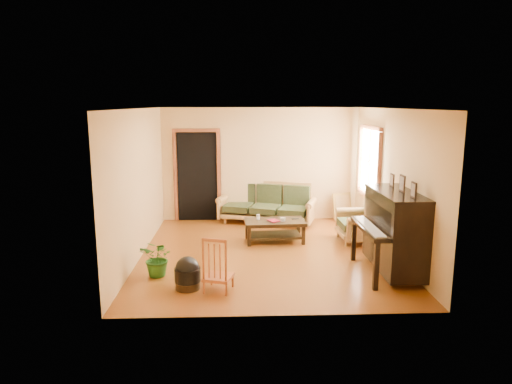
{
  "coord_description": "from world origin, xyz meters",
  "views": [
    {
      "loc": [
        -0.5,
        -7.94,
        2.69
      ],
      "look_at": [
        -0.18,
        0.2,
        1.1
      ],
      "focal_mm": 32.0,
      "sensor_mm": 36.0,
      "label": 1
    }
  ],
  "objects_px": {
    "armchair": "(358,220)",
    "piano": "(396,233)",
    "sofa": "(266,204)",
    "coffee_table": "(275,231)",
    "red_chair": "(218,263)",
    "potted_plant": "(158,258)",
    "ceramic_crock": "(347,217)",
    "footstool": "(188,277)"
  },
  "relations": [
    {
      "from": "red_chair",
      "to": "potted_plant",
      "type": "distance_m",
      "value": 1.14
    },
    {
      "from": "sofa",
      "to": "footstool",
      "type": "distance_m",
      "value": 3.95
    },
    {
      "from": "piano",
      "to": "armchair",
      "type": "bearing_deg",
      "value": 94.61
    },
    {
      "from": "red_chair",
      "to": "piano",
      "type": "bearing_deg",
      "value": 27.29
    },
    {
      "from": "ceramic_crock",
      "to": "sofa",
      "type": "bearing_deg",
      "value": -178.85
    },
    {
      "from": "coffee_table",
      "to": "potted_plant",
      "type": "bearing_deg",
      "value": -138.1
    },
    {
      "from": "sofa",
      "to": "potted_plant",
      "type": "distance_m",
      "value": 3.7
    },
    {
      "from": "piano",
      "to": "ceramic_crock",
      "type": "bearing_deg",
      "value": 89.97
    },
    {
      "from": "coffee_table",
      "to": "armchair",
      "type": "distance_m",
      "value": 1.65
    },
    {
      "from": "coffee_table",
      "to": "sofa",
      "type": "bearing_deg",
      "value": 93.31
    },
    {
      "from": "coffee_table",
      "to": "armchair",
      "type": "height_order",
      "value": "armchair"
    },
    {
      "from": "coffee_table",
      "to": "footstool",
      "type": "xyz_separation_m",
      "value": [
        -1.46,
        -2.29,
        -0.03
      ]
    },
    {
      "from": "armchair",
      "to": "piano",
      "type": "distance_m",
      "value": 1.78
    },
    {
      "from": "potted_plant",
      "to": "red_chair",
      "type": "bearing_deg",
      "value": -31.87
    },
    {
      "from": "armchair",
      "to": "potted_plant",
      "type": "xyz_separation_m",
      "value": [
        -3.61,
        -1.73,
        -0.14
      ]
    },
    {
      "from": "armchair",
      "to": "ceramic_crock",
      "type": "relative_size",
      "value": 3.85
    },
    {
      "from": "sofa",
      "to": "ceramic_crock",
      "type": "xyz_separation_m",
      "value": [
        1.86,
        0.04,
        -0.34
      ]
    },
    {
      "from": "coffee_table",
      "to": "piano",
      "type": "relative_size",
      "value": 0.78
    },
    {
      "from": "red_chair",
      "to": "armchair",
      "type": "bearing_deg",
      "value": 57.06
    },
    {
      "from": "coffee_table",
      "to": "piano",
      "type": "height_order",
      "value": "piano"
    },
    {
      "from": "footstool",
      "to": "sofa",
      "type": "bearing_deg",
      "value": 69.51
    },
    {
      "from": "sofa",
      "to": "footstool",
      "type": "relative_size",
      "value": 5.54
    },
    {
      "from": "sofa",
      "to": "ceramic_crock",
      "type": "height_order",
      "value": "sofa"
    },
    {
      "from": "piano",
      "to": "potted_plant",
      "type": "xyz_separation_m",
      "value": [
        -3.75,
        0.03,
        -0.37
      ]
    },
    {
      "from": "armchair",
      "to": "piano",
      "type": "relative_size",
      "value": 0.58
    },
    {
      "from": "coffee_table",
      "to": "red_chair",
      "type": "height_order",
      "value": "red_chair"
    },
    {
      "from": "piano",
      "to": "potted_plant",
      "type": "bearing_deg",
      "value": 179.47
    },
    {
      "from": "coffee_table",
      "to": "potted_plant",
      "type": "xyz_separation_m",
      "value": [
        -1.97,
        -1.77,
        0.08
      ]
    },
    {
      "from": "ceramic_crock",
      "to": "coffee_table",
      "type": "bearing_deg",
      "value": -141.0
    },
    {
      "from": "sofa",
      "to": "red_chair",
      "type": "xyz_separation_m",
      "value": [
        -0.92,
        -3.77,
        -0.04
      ]
    },
    {
      "from": "footstool",
      "to": "ceramic_crock",
      "type": "height_order",
      "value": "footstool"
    },
    {
      "from": "armchair",
      "to": "footstool",
      "type": "distance_m",
      "value": 3.84
    },
    {
      "from": "piano",
      "to": "ceramic_crock",
      "type": "xyz_separation_m",
      "value": [
        -0.0,
        3.24,
        -0.56
      ]
    },
    {
      "from": "potted_plant",
      "to": "coffee_table",
      "type": "bearing_deg",
      "value": 41.9
    },
    {
      "from": "piano",
      "to": "sofa",
      "type": "bearing_deg",
      "value": 120.11
    },
    {
      "from": "footstool",
      "to": "red_chair",
      "type": "bearing_deg",
      "value": -9.98
    },
    {
      "from": "sofa",
      "to": "armchair",
      "type": "relative_size",
      "value": 2.42
    },
    {
      "from": "sofa",
      "to": "potted_plant",
      "type": "bearing_deg",
      "value": -102.32
    },
    {
      "from": "coffee_table",
      "to": "red_chair",
      "type": "relative_size",
      "value": 1.42
    },
    {
      "from": "armchair",
      "to": "potted_plant",
      "type": "distance_m",
      "value": 4.0
    },
    {
      "from": "piano",
      "to": "coffee_table",
      "type": "bearing_deg",
      "value": 134.65
    },
    {
      "from": "potted_plant",
      "to": "footstool",
      "type": "bearing_deg",
      "value": -45.55
    }
  ]
}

